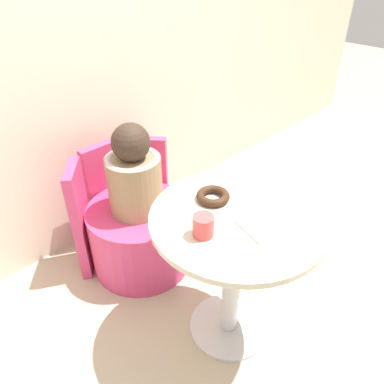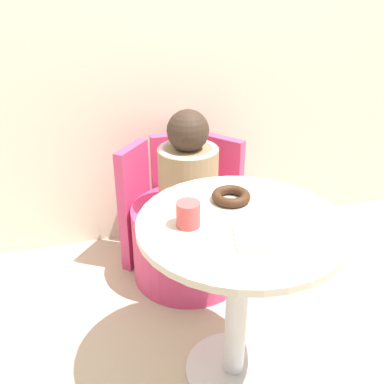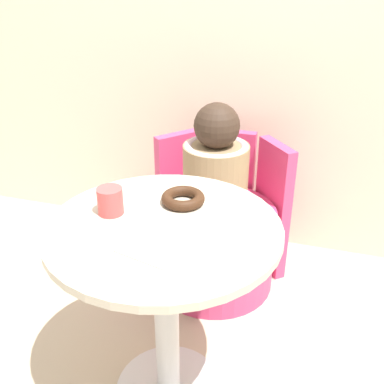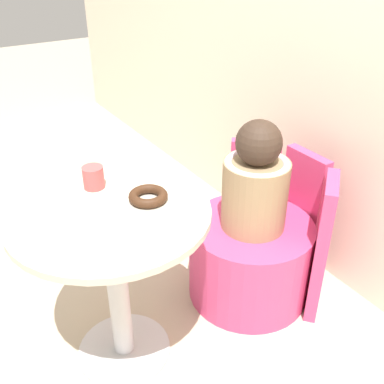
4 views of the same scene
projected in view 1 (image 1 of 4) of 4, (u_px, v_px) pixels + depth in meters
name	position (u px, v px, depth m)	size (l,w,h in m)	color
ground_plane	(240.00, 324.00, 1.82)	(12.00, 12.00, 0.00)	#B7A88E
back_wall	(75.00, 27.00, 1.81)	(6.00, 0.06, 2.40)	beige
round_table	(235.00, 250.00, 1.52)	(0.68, 0.68, 0.68)	silver
tub_chair	(140.00, 236.00, 2.07)	(0.55, 0.55, 0.38)	#D13D70
booth_backrest	(113.00, 200.00, 2.13)	(0.65, 0.24, 0.64)	#D13D70
child_figure	(134.00, 175.00, 1.85)	(0.28, 0.28, 0.48)	#937A56
donut	(213.00, 196.00, 1.50)	(0.14, 0.14, 0.03)	#3D2314
cup	(203.00, 226.00, 1.31)	(0.08, 0.08, 0.08)	#DB4C4C
paper_napkin	(264.00, 226.00, 1.37)	(0.19, 0.19, 0.01)	silver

